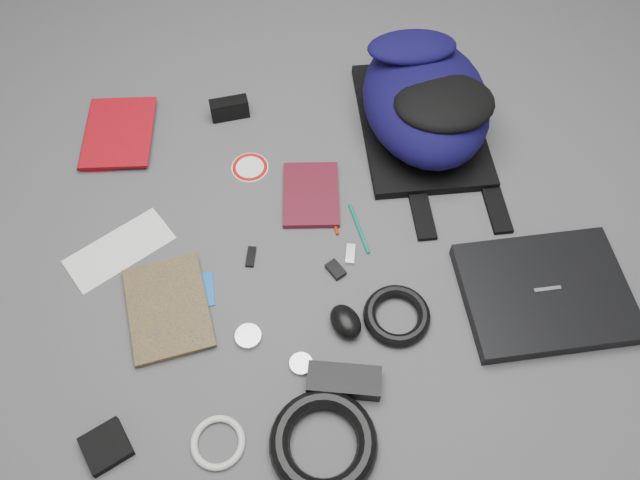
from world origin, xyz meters
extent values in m
plane|color=#4F4F51|center=(0.00, 0.00, 0.00)|extent=(4.00, 4.00, 0.00)
cube|color=black|center=(0.43, -0.25, 0.02)|extent=(0.38, 0.31, 0.03)
imported|color=maroon|center=(-0.50, 0.46, 0.01)|extent=(0.22, 0.26, 0.03)
imported|color=#A3840B|center=(-0.44, -0.08, 0.01)|extent=(0.17, 0.23, 0.02)
cube|color=white|center=(-0.44, 0.10, 0.00)|extent=(0.26, 0.19, 0.00)
cube|color=#400C16|center=(0.01, 0.14, 0.01)|extent=(0.17, 0.21, 0.01)
cube|color=black|center=(-0.13, 0.44, 0.03)|extent=(0.10, 0.04, 0.05)
cylinder|color=white|center=(-0.11, 0.26, 0.00)|extent=(0.11, 0.11, 0.00)
cylinder|color=#0C6D57|center=(0.10, 0.02, 0.00)|extent=(0.01, 0.14, 0.01)
cylinder|color=#9A250B|center=(0.05, 0.08, 0.00)|extent=(0.02, 0.14, 0.01)
cube|color=blue|center=(-0.28, -0.05, 0.00)|extent=(0.06, 0.09, 0.00)
cube|color=black|center=(-0.16, 0.01, 0.00)|extent=(0.03, 0.05, 0.01)
cube|color=silver|center=(0.06, -0.04, 0.00)|extent=(0.04, 0.05, 0.01)
cube|color=black|center=(0.02, -0.08, 0.01)|extent=(0.04, 0.05, 0.01)
ellipsoid|color=black|center=(0.00, -0.21, 0.02)|extent=(0.08, 0.09, 0.04)
cylinder|color=#BBBBBE|center=(-0.20, -0.18, 0.01)|extent=(0.07, 0.07, 0.01)
cylinder|color=#AAAAAC|center=(-0.11, -0.27, 0.01)|extent=(0.05, 0.05, 0.01)
torus|color=black|center=(0.11, -0.22, 0.01)|extent=(0.18, 0.18, 0.03)
cube|color=black|center=(-0.04, -0.33, 0.02)|extent=(0.16, 0.11, 0.04)
torus|color=black|center=(-0.11, -0.43, 0.02)|extent=(0.26, 0.26, 0.04)
cube|color=black|center=(-0.50, -0.34, 0.01)|extent=(0.10, 0.10, 0.02)
torus|color=silver|center=(-0.30, -0.38, 0.01)|extent=(0.11, 0.11, 0.01)
camera|label=1|loc=(-0.18, -0.72, 1.20)|focal=35.00mm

